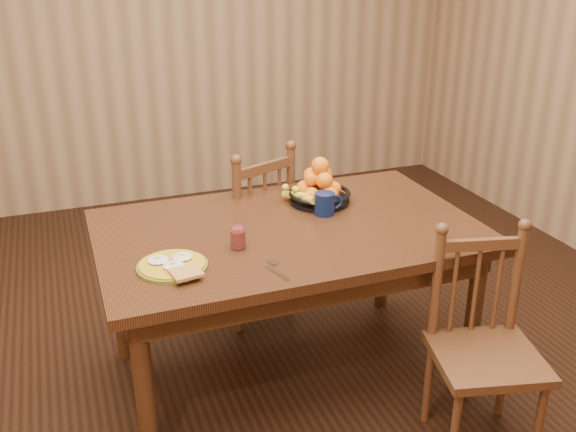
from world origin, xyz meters
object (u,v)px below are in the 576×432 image
object	(u,v)px
coffee_mug	(325,203)
fruit_bowl	(318,189)
breakfast_plate	(173,265)
dining_table	(288,245)
chair_near	(484,348)
chair_far	(248,234)

from	to	relation	value
coffee_mug	fruit_bowl	size ratio (longest dim) A/B	0.41
breakfast_plate	dining_table	bearing A→B (deg)	21.27
coffee_mug	fruit_bowl	bearing A→B (deg)	79.93
dining_table	chair_near	size ratio (longest dim) A/B	1.83
chair_far	fruit_bowl	distance (m)	0.58
chair_far	coffee_mug	xyz separation A→B (m)	(0.20, -0.53, 0.35)
chair_far	chair_near	bearing A→B (deg)	91.71
breakfast_plate	fruit_bowl	bearing A→B (deg)	29.11
dining_table	coffee_mug	size ratio (longest dim) A/B	11.97
chair_far	chair_near	size ratio (longest dim) A/B	1.07
breakfast_plate	coffee_mug	bearing A→B (deg)	20.95
chair_far	coffee_mug	world-z (taller)	chair_far
chair_far	coffee_mug	size ratio (longest dim) A/B	7.02
dining_table	fruit_bowl	bearing A→B (deg)	43.31
chair_near	fruit_bowl	distance (m)	1.01
chair_far	breakfast_plate	size ratio (longest dim) A/B	3.18
chair_near	coffee_mug	world-z (taller)	chair_near
coffee_mug	breakfast_plate	bearing A→B (deg)	-159.05
chair_far	coffee_mug	bearing A→B (deg)	89.00
chair_near	coffee_mug	size ratio (longest dim) A/B	6.55
chair_far	chair_near	xyz separation A→B (m)	(0.56, -1.26, -0.03)
dining_table	coffee_mug	world-z (taller)	coffee_mug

